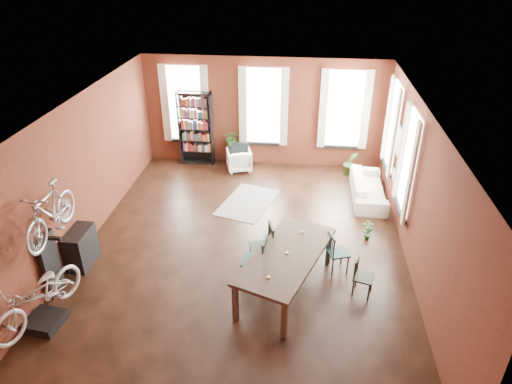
# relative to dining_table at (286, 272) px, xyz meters

# --- Properties ---
(room) EXTENTS (9.00, 9.04, 3.22)m
(room) POSITION_rel_dining_table_xyz_m (-0.74, 1.86, 1.72)
(room) COLOR black
(room) RESTS_ON ground
(dining_table) EXTENTS (1.91, 2.70, 0.84)m
(dining_table) POSITION_rel_dining_table_xyz_m (0.00, 0.00, 0.00)
(dining_table) COLOR #443528
(dining_table) RESTS_ON ground
(dining_chair_a) EXTENTS (0.52, 0.52, 1.02)m
(dining_chair_a) POSITION_rel_dining_table_xyz_m (-0.63, 0.18, 0.09)
(dining_chair_a) COLOR #163231
(dining_chair_a) RESTS_ON ground
(dining_chair_b) EXTENTS (0.58, 0.58, 1.00)m
(dining_chair_b) POSITION_rel_dining_table_xyz_m (-0.54, 0.63, 0.08)
(dining_chair_b) COLOR black
(dining_chair_b) RESTS_ON ground
(dining_chair_c) EXTENTS (0.46, 0.46, 0.80)m
(dining_chair_c) POSITION_rel_dining_table_xyz_m (1.47, 0.03, -0.02)
(dining_chair_c) COLOR #202F1C
(dining_chair_c) RESTS_ON ground
(dining_chair_d) EXTENTS (0.51, 0.51, 0.87)m
(dining_chair_d) POSITION_rel_dining_table_xyz_m (1.02, 0.72, 0.01)
(dining_chair_d) COLOR #193734
(dining_chair_d) RESTS_ON ground
(bookshelf) EXTENTS (1.00, 0.32, 2.20)m
(bookshelf) POSITION_rel_dining_table_xyz_m (-2.99, 5.55, 0.68)
(bookshelf) COLOR black
(bookshelf) RESTS_ON ground
(white_armchair) EXTENTS (0.83, 0.80, 0.70)m
(white_armchair) POSITION_rel_dining_table_xyz_m (-1.66, 5.18, -0.07)
(white_armchair) COLOR white
(white_armchair) RESTS_ON ground
(cream_sofa) EXTENTS (0.61, 2.08, 0.81)m
(cream_sofa) POSITION_rel_dining_table_xyz_m (1.96, 3.85, -0.01)
(cream_sofa) COLOR beige
(cream_sofa) RESTS_ON ground
(striped_rug) EXTENTS (1.60, 2.07, 0.01)m
(striped_rug) POSITION_rel_dining_table_xyz_m (-1.16, 3.26, -0.41)
(striped_rug) COLOR black
(striped_rug) RESTS_ON ground
(bike_trainer) EXTENTS (0.66, 0.66, 0.17)m
(bike_trainer) POSITION_rel_dining_table_xyz_m (-4.17, -1.43, -0.34)
(bike_trainer) COLOR black
(bike_trainer) RESTS_ON ground
(bike_wall_rack) EXTENTS (0.16, 0.60, 1.30)m
(bike_wall_rack) POSITION_rel_dining_table_xyz_m (-4.39, -0.55, 0.23)
(bike_wall_rack) COLOR black
(bike_wall_rack) RESTS_ON ground
(console_table) EXTENTS (0.40, 0.80, 0.80)m
(console_table) POSITION_rel_dining_table_xyz_m (-4.27, 0.35, -0.02)
(console_table) COLOR black
(console_table) RESTS_ON ground
(plant_stand) EXTENTS (0.32, 0.32, 0.57)m
(plant_stand) POSITION_rel_dining_table_xyz_m (-1.92, 5.55, -0.13)
(plant_stand) COLOR black
(plant_stand) RESTS_ON ground
(plant_by_sofa) EXTENTS (0.50, 0.77, 0.32)m
(plant_by_sofa) POSITION_rel_dining_table_xyz_m (1.58, 5.22, -0.26)
(plant_by_sofa) COLOR #2F5A24
(plant_by_sofa) RESTS_ON ground
(plant_small) EXTENTS (0.38, 0.53, 0.17)m
(plant_small) POSITION_rel_dining_table_xyz_m (1.75, 1.88, -0.33)
(plant_small) COLOR #244E1F
(plant_small) RESTS_ON ground
(bicycle_floor) EXTENTS (0.92, 1.15, 1.89)m
(bicycle_floor) POSITION_rel_dining_table_xyz_m (-4.15, -1.43, 0.70)
(bicycle_floor) COLOR beige
(bicycle_floor) RESTS_ON bike_trainer
(bicycle_hung) EXTENTS (0.47, 1.00, 1.66)m
(bicycle_hung) POSITION_rel_dining_table_xyz_m (-4.14, -0.55, 1.71)
(bicycle_hung) COLOR #A5A8AD
(bicycle_hung) RESTS_ON bike_wall_rack
(plant_on_stand) EXTENTS (0.53, 0.57, 0.40)m
(plant_on_stand) POSITION_rel_dining_table_xyz_m (-1.92, 5.57, 0.35)
(plant_on_stand) COLOR #2D5E25
(plant_on_stand) RESTS_ON plant_stand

